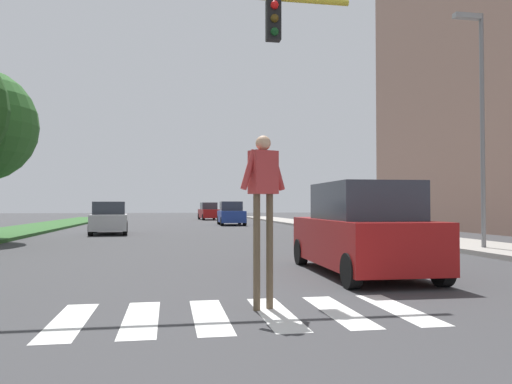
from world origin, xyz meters
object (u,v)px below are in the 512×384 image
Objects in this scene: pedestrian_performer at (263,193)px; suv_crossing at (362,231)px; sedan_far_horizon at (209,212)px; street_lamp_right at (479,108)px; sedan_midblock at (109,219)px; sedan_distant at (231,214)px.

suv_crossing is (2.77, 3.23, -0.73)m from pedestrian_performer.
sedan_far_horizon is (2.69, 44.47, -0.85)m from pedestrian_performer.
street_lamp_right is 18.25m from sedan_midblock.
pedestrian_performer is 44.56m from sedan_far_horizon.
street_lamp_right is 37.63m from sedan_far_horizon.
sedan_distant is 0.94× the size of sedan_far_horizon.
street_lamp_right reaches higher than sedan_midblock.
suv_crossing is 27.30m from sedan_distant.
suv_crossing is at bearing -89.90° from sedan_far_horizon.
sedan_distant is (3.28, 30.53, -0.85)m from pedestrian_performer.
suv_crossing is at bearing 49.40° from pedestrian_performer.
pedestrian_performer reaches higher than sedan_midblock.
street_lamp_right reaches higher than pedestrian_performer.
street_lamp_right is 7.99m from suv_crossing.
sedan_distant is (0.52, 27.30, -0.12)m from suv_crossing.
street_lamp_right is at bearing -81.14° from sedan_far_horizon.
suv_crossing reaches higher than sedan_distant.
sedan_midblock is (-4.38, 19.86, -0.89)m from pedestrian_performer.
suv_crossing is 18.10m from sedan_midblock.
street_lamp_right is 23.93m from sedan_distant.
pedestrian_performer reaches higher than suv_crossing.
sedan_far_horizon is at bearing 92.43° from sedan_distant.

